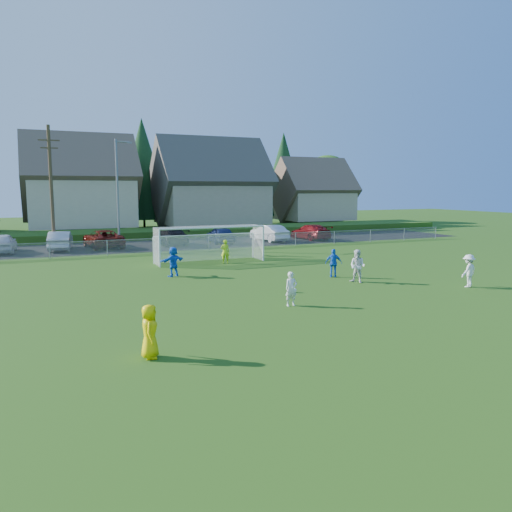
% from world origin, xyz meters
% --- Properties ---
extents(ground, '(160.00, 160.00, 0.00)m').
position_xyz_m(ground, '(0.00, 0.00, 0.00)').
color(ground, '#193D0C').
rests_on(ground, ground).
extents(asphalt_lot, '(60.00, 60.00, 0.00)m').
position_xyz_m(asphalt_lot, '(0.00, 27.50, 0.01)').
color(asphalt_lot, black).
rests_on(asphalt_lot, ground).
extents(grass_embankment, '(70.00, 6.00, 0.80)m').
position_xyz_m(grass_embankment, '(0.00, 35.00, 0.40)').
color(grass_embankment, '#1E420F').
rests_on(grass_embankment, ground).
extents(soccer_ball, '(0.22, 0.22, 0.22)m').
position_xyz_m(soccer_ball, '(0.53, 4.59, 0.11)').
color(soccer_ball, white).
rests_on(soccer_ball, ground).
extents(referee, '(0.69, 0.90, 1.63)m').
position_xyz_m(referee, '(-7.89, -2.01, 0.82)').
color(referee, yellow).
rests_on(referee, ground).
extents(player_white_a, '(0.55, 0.37, 1.48)m').
position_xyz_m(player_white_a, '(-0.91, 2.21, 0.74)').
color(player_white_a, silver).
rests_on(player_white_a, ground).
extents(player_white_b, '(1.00, 1.08, 1.78)m').
position_xyz_m(player_white_b, '(4.86, 5.51, 0.89)').
color(player_white_b, silver).
rests_on(player_white_b, ground).
extents(player_white_c, '(1.22, 0.90, 1.69)m').
position_xyz_m(player_white_c, '(9.34, 2.20, 0.84)').
color(player_white_c, silver).
rests_on(player_white_c, ground).
extents(player_blue_a, '(1.02, 0.84, 1.62)m').
position_xyz_m(player_blue_a, '(4.58, 7.43, 0.81)').
color(player_blue_a, blue).
rests_on(player_blue_a, ground).
extents(player_blue_b, '(1.67, 1.07, 1.72)m').
position_xyz_m(player_blue_b, '(-3.70, 11.38, 0.86)').
color(player_blue_b, blue).
rests_on(player_blue_b, ground).
extents(goalkeeper, '(0.68, 0.54, 1.61)m').
position_xyz_m(goalkeeper, '(0.79, 14.92, 0.80)').
color(goalkeeper, '#B7E91B').
rests_on(goalkeeper, ground).
extents(car_a, '(2.10, 4.64, 1.55)m').
position_xyz_m(car_a, '(-13.27, 27.15, 0.77)').
color(car_a, silver).
rests_on(car_a, ground).
extents(car_b, '(2.23, 4.88, 1.55)m').
position_xyz_m(car_b, '(-9.03, 27.25, 0.78)').
color(car_b, '#BDBDBD').
rests_on(car_b, ground).
extents(car_c, '(3.19, 5.75, 1.52)m').
position_xyz_m(car_c, '(-5.61, 27.54, 0.76)').
color(car_c, '#541009').
rests_on(car_c, ground).
extents(car_d, '(2.42, 5.44, 1.55)m').
position_xyz_m(car_d, '(0.15, 27.27, 0.78)').
color(car_d, black).
rests_on(car_d, ground).
extents(car_e, '(2.03, 4.59, 1.54)m').
position_xyz_m(car_e, '(4.77, 26.87, 0.77)').
color(car_e, '#16224E').
rests_on(car_e, ground).
extents(car_f, '(2.18, 4.90, 1.56)m').
position_xyz_m(car_f, '(9.62, 26.61, 0.78)').
color(car_f, silver).
rests_on(car_f, ground).
extents(car_g, '(2.41, 5.23, 1.48)m').
position_xyz_m(car_g, '(14.06, 26.44, 0.74)').
color(car_g, maroon).
rests_on(car_g, ground).
extents(soccer_goal, '(7.42, 1.90, 2.50)m').
position_xyz_m(soccer_goal, '(0.00, 16.05, 1.63)').
color(soccer_goal, white).
rests_on(soccer_goal, ground).
extents(chainlink_fence, '(52.06, 0.06, 1.20)m').
position_xyz_m(chainlink_fence, '(0.00, 22.00, 0.63)').
color(chainlink_fence, gray).
rests_on(chainlink_fence, ground).
extents(streetlight, '(1.38, 0.18, 9.00)m').
position_xyz_m(streetlight, '(-4.45, 26.00, 4.84)').
color(streetlight, slate).
rests_on(streetlight, ground).
extents(utility_pole, '(1.60, 0.26, 10.00)m').
position_xyz_m(utility_pole, '(-9.50, 27.00, 5.15)').
color(utility_pole, '#473321').
rests_on(utility_pole, ground).
extents(houses_row, '(53.90, 11.45, 13.27)m').
position_xyz_m(houses_row, '(1.97, 42.46, 7.33)').
color(houses_row, tan).
rests_on(houses_row, ground).
extents(tree_row, '(65.98, 12.36, 13.80)m').
position_xyz_m(tree_row, '(1.04, 48.74, 6.91)').
color(tree_row, '#382616').
rests_on(tree_row, ground).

